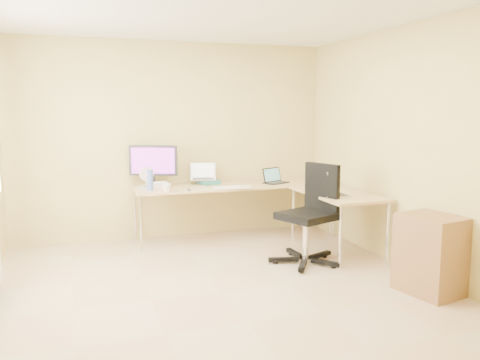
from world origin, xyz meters
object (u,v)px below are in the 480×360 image
object	(u,v)px
desk_fan	(146,177)
cabinet	(431,255)
laptop_center	(203,172)
laptop_black	(276,176)
desk_main	(234,212)
office_chair	(306,220)
laptop_return	(335,186)
keyboard	(232,188)
monitor	(153,166)
water_bottle	(150,180)
mug	(167,188)
desk_return	(337,222)

from	to	relation	value
desk_fan	cabinet	world-z (taller)	desk_fan
laptop_center	laptop_black	xyz separation A→B (m)	(0.94, -0.26, -0.06)
desk_main	office_chair	world-z (taller)	office_chair
laptop_black	laptop_return	bearing A→B (deg)	-102.13
laptop_black	keyboard	distance (m)	0.75
cabinet	monitor	bearing A→B (deg)	117.11
water_bottle	cabinet	xyz separation A→B (m)	(2.25, -2.36, -0.50)
monitor	desk_fan	xyz separation A→B (m)	(-0.09, 0.00, -0.15)
office_chair	desk_fan	bearing A→B (deg)	114.75
monitor	laptop_center	size ratio (longest dim) A/B	1.85
keyboard	office_chair	bearing A→B (deg)	-57.99
laptop_center	monitor	bearing A→B (deg)	-166.69
laptop_center	keyboard	xyz separation A→B (m)	(0.24, -0.50, -0.15)
monitor	mug	bearing A→B (deg)	-59.15
desk_main	keyboard	distance (m)	0.50
laptop_black	office_chair	size ratio (longest dim) A/B	0.29
laptop_black	keyboard	world-z (taller)	laptop_black
mug	desk_fan	distance (m)	0.53
laptop_center	office_chair	bearing A→B (deg)	-48.71
mug	laptop_return	bearing A→B (deg)	-26.38
desk_main	desk_fan	size ratio (longest dim) A/B	11.06
desk_return	cabinet	bearing A→B (deg)	-84.23
desk_main	desk_return	distance (m)	1.40
keyboard	laptop_return	xyz separation A→B (m)	(0.96, -0.88, 0.11)
desk_return	laptop_center	distance (m)	1.88
water_bottle	office_chair	xyz separation A→B (m)	(1.54, -1.17, -0.36)
keyboard	mug	size ratio (longest dim) A/B	4.63
laptop_black	mug	size ratio (longest dim) A/B	3.21
laptop_return	office_chair	bearing A→B (deg)	111.44
desk_main	water_bottle	distance (m)	1.23
desk_main	cabinet	xyz separation A→B (m)	(1.13, -2.48, -0.01)
desk_main	monitor	xyz separation A→B (m)	(-1.03, 0.20, 0.63)
water_bottle	desk_fan	xyz separation A→B (m)	(0.00, 0.32, -0.01)
keyboard	cabinet	world-z (taller)	keyboard
keyboard	laptop_black	bearing A→B (deg)	21.95
desk_fan	laptop_return	world-z (taller)	desk_fan
cabinet	desk_fan	bearing A→B (deg)	118.32
desk_return	cabinet	size ratio (longest dim) A/B	1.70
cabinet	laptop_return	bearing A→B (deg)	91.08
cabinet	desk_main	bearing A→B (deg)	102.69
water_bottle	desk_fan	bearing A→B (deg)	90.00
keyboard	desk_main	bearing A→B (deg)	69.88
water_bottle	laptop_return	size ratio (longest dim) A/B	0.71
desk_main	water_bottle	size ratio (longest dim) A/B	10.48
laptop_return	cabinet	world-z (taller)	laptop_return
laptop_black	laptop_return	world-z (taller)	laptop_return
desk_return	mug	bearing A→B (deg)	159.98
keyboard	water_bottle	xyz separation A→B (m)	(-1.00, 0.18, 0.12)
laptop_return	office_chair	size ratio (longest dim) A/B	0.32
mug	desk_fan	bearing A→B (deg)	109.15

